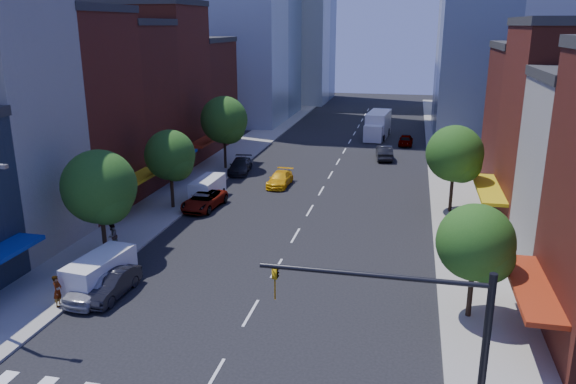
{
  "coord_description": "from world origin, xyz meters",
  "views": [
    {
      "loc": [
        7.89,
        -20.28,
        15.05
      ],
      "look_at": [
        0.62,
        12.6,
        5.0
      ],
      "focal_mm": 35.0,
      "sensor_mm": 36.0,
      "label": 1
    }
  ],
  "objects_px": {
    "parked_car_third": "(204,200)",
    "pedestrian_far": "(112,236)",
    "parked_car_front": "(98,284)",
    "traffic_car_oncoming": "(384,152)",
    "parked_car_rear": "(240,166)",
    "cargo_van_near": "(99,273)",
    "taxi": "(280,179)",
    "traffic_car_far": "(406,140)",
    "pedestrian_near": "(58,291)",
    "cargo_van_far": "(207,189)",
    "parked_car_second": "(111,284)",
    "box_truck": "(378,126)"
  },
  "relations": [
    {
      "from": "taxi",
      "to": "traffic_car_far",
      "type": "bearing_deg",
      "value": 63.67
    },
    {
      "from": "parked_car_third",
      "to": "parked_car_front",
      "type": "bearing_deg",
      "value": -85.36
    },
    {
      "from": "parked_car_front",
      "to": "parked_car_rear",
      "type": "xyz_separation_m",
      "value": [
        -0.41,
        28.96,
        -0.08
      ]
    },
    {
      "from": "parked_car_third",
      "to": "box_truck",
      "type": "distance_m",
      "value": 37.02
    },
    {
      "from": "parked_car_second",
      "to": "parked_car_third",
      "type": "relative_size",
      "value": 0.86
    },
    {
      "from": "traffic_car_far",
      "to": "pedestrian_near",
      "type": "height_order",
      "value": "pedestrian_near"
    },
    {
      "from": "parked_car_rear",
      "to": "pedestrian_far",
      "type": "bearing_deg",
      "value": -103.38
    },
    {
      "from": "parked_car_rear",
      "to": "pedestrian_near",
      "type": "relative_size",
      "value": 2.81
    },
    {
      "from": "parked_car_front",
      "to": "traffic_car_far",
      "type": "relative_size",
      "value": 1.1
    },
    {
      "from": "cargo_van_far",
      "to": "traffic_car_oncoming",
      "type": "xyz_separation_m",
      "value": [
        14.57,
        19.49,
        -0.16
      ]
    },
    {
      "from": "parked_car_front",
      "to": "taxi",
      "type": "height_order",
      "value": "parked_car_front"
    },
    {
      "from": "cargo_van_far",
      "to": "box_truck",
      "type": "distance_m",
      "value": 35.02
    },
    {
      "from": "parked_car_second",
      "to": "pedestrian_far",
      "type": "bearing_deg",
      "value": 119.78
    },
    {
      "from": "traffic_car_oncoming",
      "to": "parked_car_second",
      "type": "bearing_deg",
      "value": 63.77
    },
    {
      "from": "parked_car_third",
      "to": "parked_car_rear",
      "type": "height_order",
      "value": "parked_car_rear"
    },
    {
      "from": "parked_car_second",
      "to": "parked_car_front",
      "type": "bearing_deg",
      "value": -161.83
    },
    {
      "from": "taxi",
      "to": "traffic_car_far",
      "type": "xyz_separation_m",
      "value": [
        11.59,
        22.17,
        0.06
      ]
    },
    {
      "from": "pedestrian_far",
      "to": "cargo_van_far",
      "type": "bearing_deg",
      "value": 172.29
    },
    {
      "from": "parked_car_front",
      "to": "cargo_van_near",
      "type": "relative_size",
      "value": 0.96
    },
    {
      "from": "traffic_car_oncoming",
      "to": "pedestrian_far",
      "type": "distance_m",
      "value": 36.12
    },
    {
      "from": "parked_car_third",
      "to": "pedestrian_near",
      "type": "bearing_deg",
      "value": -89.68
    },
    {
      "from": "parked_car_rear",
      "to": "parked_car_third",
      "type": "bearing_deg",
      "value": -94.71
    },
    {
      "from": "parked_car_front",
      "to": "traffic_car_oncoming",
      "type": "height_order",
      "value": "traffic_car_oncoming"
    },
    {
      "from": "parked_car_third",
      "to": "traffic_car_oncoming",
      "type": "relative_size",
      "value": 1.06
    },
    {
      "from": "parked_car_rear",
      "to": "cargo_van_far",
      "type": "xyz_separation_m",
      "value": [
        -0.0,
        -9.95,
        0.24
      ]
    },
    {
      "from": "parked_car_front",
      "to": "traffic_car_oncoming",
      "type": "distance_m",
      "value": 41.03
    },
    {
      "from": "cargo_van_far",
      "to": "pedestrian_far",
      "type": "distance_m",
      "value": 12.65
    },
    {
      "from": "traffic_car_far",
      "to": "cargo_van_far",
      "type": "bearing_deg",
      "value": 60.99
    },
    {
      "from": "cargo_van_near",
      "to": "taxi",
      "type": "relative_size",
      "value": 1.07
    },
    {
      "from": "pedestrian_far",
      "to": "pedestrian_near",
      "type": "bearing_deg",
      "value": 12.05
    },
    {
      "from": "pedestrian_near",
      "to": "cargo_van_far",
      "type": "bearing_deg",
      "value": -15.73
    },
    {
      "from": "box_truck",
      "to": "pedestrian_far",
      "type": "xyz_separation_m",
      "value": [
        -15.25,
        -44.98,
        -0.62
      ]
    },
    {
      "from": "taxi",
      "to": "pedestrian_near",
      "type": "bearing_deg",
      "value": -102.03
    },
    {
      "from": "traffic_car_oncoming",
      "to": "cargo_van_near",
      "type": "bearing_deg",
      "value": 61.95
    },
    {
      "from": "parked_car_rear",
      "to": "parked_car_second",
      "type": "bearing_deg",
      "value": -95.2
    },
    {
      "from": "parked_car_front",
      "to": "cargo_van_far",
      "type": "height_order",
      "value": "cargo_van_far"
    },
    {
      "from": "parked_car_third",
      "to": "pedestrian_far",
      "type": "distance_m",
      "value": 10.5
    },
    {
      "from": "pedestrian_far",
      "to": "parked_car_front",
      "type": "bearing_deg",
      "value": 25.52
    },
    {
      "from": "cargo_van_near",
      "to": "pedestrian_near",
      "type": "height_order",
      "value": "cargo_van_near"
    },
    {
      "from": "cargo_van_near",
      "to": "box_truck",
      "type": "relative_size",
      "value": 0.56
    },
    {
      "from": "parked_car_second",
      "to": "traffic_car_oncoming",
      "type": "height_order",
      "value": "traffic_car_oncoming"
    },
    {
      "from": "parked_car_rear",
      "to": "cargo_van_near",
      "type": "bearing_deg",
      "value": -97.45
    },
    {
      "from": "taxi",
      "to": "parked_car_third",
      "type": "bearing_deg",
      "value": -118.48
    },
    {
      "from": "pedestrian_near",
      "to": "parked_car_front",
      "type": "bearing_deg",
      "value": -52.33
    },
    {
      "from": "parked_car_third",
      "to": "cargo_van_near",
      "type": "relative_size",
      "value": 1.05
    },
    {
      "from": "parked_car_third",
      "to": "pedestrian_far",
      "type": "xyz_separation_m",
      "value": [
        -2.92,
        -10.08,
        0.3
      ]
    },
    {
      "from": "parked_car_rear",
      "to": "cargo_van_near",
      "type": "xyz_separation_m",
      "value": [
        -0.01,
        -28.09,
        0.28
      ]
    },
    {
      "from": "parked_car_third",
      "to": "traffic_car_far",
      "type": "bearing_deg",
      "value": 67.06
    },
    {
      "from": "parked_car_third",
      "to": "parked_car_rear",
      "type": "bearing_deg",
      "value": 97.96
    },
    {
      "from": "cargo_van_near",
      "to": "traffic_car_far",
      "type": "height_order",
      "value": "cargo_van_near"
    }
  ]
}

